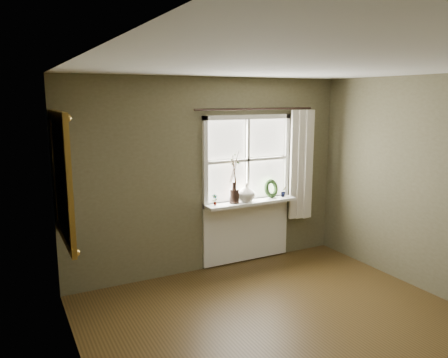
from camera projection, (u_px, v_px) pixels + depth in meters
floor at (315, 348)px, 4.13m from camera, size 4.50×4.50×0.00m
ceiling at (327, 65)px, 3.65m from camera, size 4.50×4.50×0.00m
wall_back at (210, 175)px, 5.90m from camera, size 4.00×0.10×2.60m
wall_left at (84, 253)px, 2.96m from camera, size 0.10×4.50×2.60m
window_frame at (247, 160)px, 6.05m from camera, size 1.36×0.06×1.24m
window_sill at (251, 202)px, 6.06m from camera, size 1.36×0.26×0.04m
window_apron at (247, 230)px, 6.24m from camera, size 1.36×0.04×0.88m
dark_jug at (234, 196)px, 5.92m from camera, size 0.17×0.17×0.19m
cream_vase at (246, 192)px, 6.00m from camera, size 0.31×0.31×0.26m
wreath at (271, 190)px, 6.24m from camera, size 0.30×0.20×0.28m
potted_plant_left at (215, 200)px, 5.79m from camera, size 0.09×0.07×0.15m
potted_plant_right at (284, 191)px, 6.29m from camera, size 0.09×0.08×0.16m
curtain at (300, 165)px, 6.37m from camera, size 0.36×0.12×1.59m
curtain_rod at (256, 109)px, 5.92m from camera, size 1.84×0.03×0.03m
gilt_mirror at (61, 178)px, 4.43m from camera, size 0.10×1.14×1.36m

